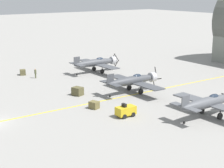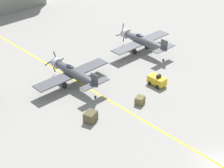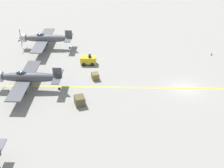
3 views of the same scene
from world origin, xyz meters
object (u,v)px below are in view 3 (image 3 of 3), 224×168
at_px(supply_crate_by_tanker, 95,76).
at_px(traffic_cone, 212,54).
at_px(airplane_far_center, 27,77).
at_px(supply_crate_outboard, 80,101).
at_px(airplane_far_right, 45,38).
at_px(tow_tractor, 88,60).

height_order(supply_crate_by_tanker, traffic_cone, supply_crate_by_tanker).
distance_m(airplane_far_center, supply_crate_outboard, 9.06).
relative_size(airplane_far_right, traffic_cone, 21.82).
bearing_deg(airplane_far_right, tow_tractor, -135.04).
distance_m(airplane_far_right, supply_crate_by_tanker, 15.63).
relative_size(supply_crate_outboard, traffic_cone, 2.83).
xyz_separation_m(airplane_far_right, traffic_cone, (-2.15, -30.70, -1.74)).
distance_m(airplane_far_right, traffic_cone, 30.83).
distance_m(supply_crate_outboard, traffic_cone, 27.64).
bearing_deg(airplane_far_right, airplane_far_center, 173.96).
bearing_deg(traffic_cone, airplane_far_right, 85.99).
distance_m(tow_tractor, supply_crate_outboard, 12.42).
xyz_separation_m(supply_crate_outboard, traffic_cone, (16.74, -21.99, -0.37)).
bearing_deg(airplane_far_right, traffic_cone, -102.46).
bearing_deg(airplane_far_right, supply_crate_outboard, -163.70).
height_order(supply_crate_by_tanker, supply_crate_outboard, supply_crate_outboard).
bearing_deg(supply_crate_by_tanker, airplane_far_right, 41.35).
bearing_deg(supply_crate_by_tanker, supply_crate_outboard, 167.75).
height_order(tow_tractor, supply_crate_outboard, tow_tractor).
bearing_deg(airplane_far_center, tow_tractor, -40.87).
xyz_separation_m(airplane_far_right, airplane_far_center, (-15.02, -0.63, 0.00)).
relative_size(supply_crate_by_tanker, supply_crate_outboard, 0.80).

